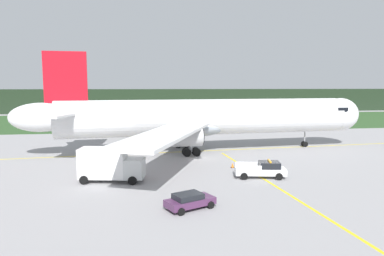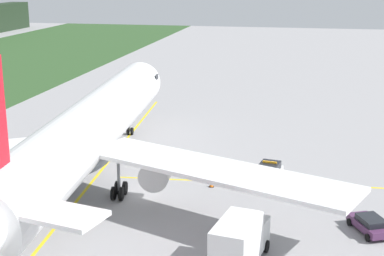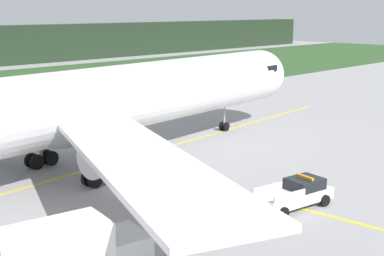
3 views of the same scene
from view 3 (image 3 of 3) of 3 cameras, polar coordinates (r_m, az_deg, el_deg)
ground at (r=38.90m, az=-7.33°, el=-6.13°), size 320.00×320.00×0.00m
taxiway_centerline_main at (r=44.04m, az=-9.60°, el=-3.98°), size 70.08×6.25×0.01m
taxiway_centerline_spur at (r=33.72m, az=16.80°, el=-9.57°), size 3.39×36.41×0.01m
airliner at (r=42.49m, az=-10.48°, el=2.47°), size 54.12×47.12×14.69m
ops_pickup_truck at (r=35.02m, az=10.98°, el=-6.84°), size 5.70×2.95×1.94m
apron_cone at (r=36.59m, az=2.57°, el=-6.79°), size 0.47×0.47×0.59m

